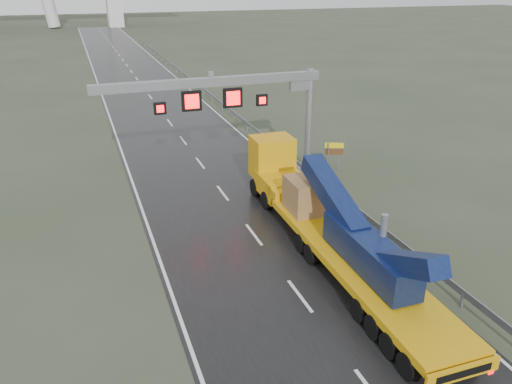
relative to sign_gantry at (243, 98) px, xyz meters
name	(u,v)px	position (x,y,z in m)	size (l,w,h in m)	color
ground	(345,356)	(-2.10, -17.99, -5.61)	(400.00, 400.00, 0.00)	#313A29
road	(159,109)	(-2.10, 22.01, -5.60)	(11.00, 200.00, 0.02)	black
guardrail	(243,120)	(4.00, 12.01, -4.91)	(0.20, 140.00, 1.40)	slate
sign_gantry	(243,98)	(0.00, 0.00, 0.00)	(14.90, 1.20, 7.42)	silver
heavy_haul_truck	(318,211)	(0.84, -9.66, -3.88)	(3.10, 19.14, 4.48)	#CF970B
exit_sign_pair	(334,151)	(6.37, -0.99, -4.05)	(1.22, 0.57, 2.24)	gray
striped_barrier	(321,185)	(3.90, -3.99, -5.11)	(0.59, 0.32, 1.00)	red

